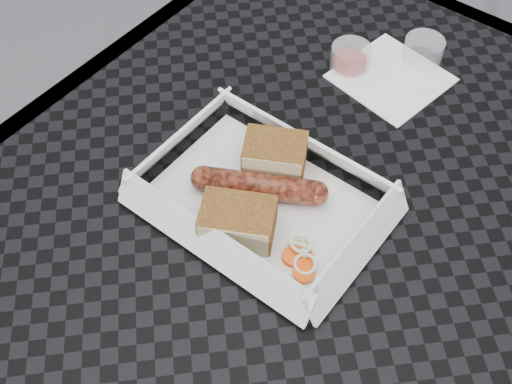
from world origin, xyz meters
TOP-DOWN VIEW (x-y plane):
  - patio_table at (0.00, 0.00)m, footprint 0.80×0.80m
  - food_tray at (-0.09, -0.05)m, footprint 0.22×0.15m
  - bratwurst at (-0.10, -0.04)m, footprint 0.13×0.08m
  - bread_near at (-0.10, -0.00)m, footprint 0.08×0.07m
  - bread_far at (-0.08, -0.09)m, footprint 0.09×0.08m
  - veg_garnish at (-0.01, -0.08)m, footprint 0.03×0.03m
  - napkin at (-0.08, 0.21)m, footprint 0.14×0.14m
  - condiment_cup_sauce at (-0.13, 0.19)m, footprint 0.05×0.05m
  - condiment_cup_empty at (-0.07, 0.26)m, footprint 0.05×0.05m

SIDE VIEW (x-z plane):
  - patio_table at x=0.00m, z-range 0.30..1.04m
  - napkin at x=-0.08m, z-range 0.74..0.75m
  - food_tray at x=-0.09m, z-range 0.74..0.75m
  - veg_garnish at x=-0.01m, z-range 0.75..0.75m
  - condiment_cup_sauce at x=-0.13m, z-range 0.74..0.78m
  - condiment_cup_empty at x=-0.07m, z-range 0.74..0.78m
  - bratwurst at x=-0.10m, z-range 0.75..0.78m
  - bread_far at x=-0.08m, z-range 0.75..0.79m
  - bread_near at x=-0.10m, z-range 0.75..0.79m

